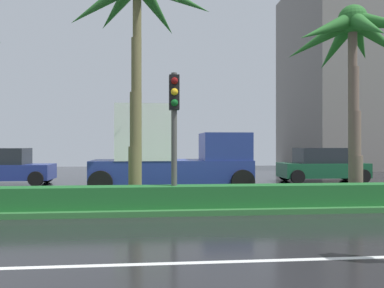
% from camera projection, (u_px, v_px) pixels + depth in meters
% --- Properties ---
extents(ground_plane, '(90.00, 42.00, 0.10)m').
position_uv_depth(ground_plane, '(50.00, 204.00, 12.81)').
color(ground_plane, black).
extents(median_strip, '(85.50, 4.00, 0.15)m').
position_uv_depth(median_strip, '(41.00, 205.00, 11.82)').
color(median_strip, '#2D6B33').
rests_on(median_strip, ground_plane).
extents(median_hedge, '(76.50, 0.70, 0.60)m').
position_uv_depth(median_hedge, '(26.00, 199.00, 10.42)').
color(median_hedge, '#1E6028').
rests_on(median_hedge, median_strip).
extents(palm_tree_centre, '(4.55, 4.25, 7.26)m').
position_uv_depth(palm_tree_centre, '(137.00, 11.00, 12.04)').
color(palm_tree_centre, brown).
rests_on(palm_tree_centre, median_strip).
extents(palm_tree_centre_right, '(4.26, 4.21, 6.14)m').
position_uv_depth(palm_tree_centre_right, '(353.00, 44.00, 12.34)').
color(palm_tree_centre_right, brown).
rests_on(palm_tree_centre_right, median_strip).
extents(traffic_signal_median_right, '(0.28, 0.43, 3.73)m').
position_uv_depth(traffic_signal_median_right, '(174.00, 115.00, 10.84)').
color(traffic_signal_median_right, '#4C4C47').
rests_on(traffic_signal_median_right, median_strip).
extents(car_in_traffic_leading, '(4.30, 2.02, 1.72)m').
position_uv_depth(car_in_traffic_leading, '(4.00, 167.00, 18.38)').
color(car_in_traffic_leading, navy).
rests_on(car_in_traffic_leading, ground_plane).
extents(box_truck_following, '(6.40, 2.64, 3.46)m').
position_uv_depth(box_truck_following, '(170.00, 153.00, 16.00)').
color(box_truck_following, navy).
rests_on(box_truck_following, ground_plane).
extents(car_in_traffic_second, '(4.30, 2.02, 1.72)m').
position_uv_depth(car_in_traffic_second, '(322.00, 166.00, 19.77)').
color(car_in_traffic_second, '#195133').
rests_on(car_in_traffic_second, ground_plane).
extents(building_far_right, '(14.96, 10.24, 15.05)m').
position_uv_depth(building_far_right, '(382.00, 77.00, 32.61)').
color(building_far_right, slate).
rests_on(building_far_right, ground_plane).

